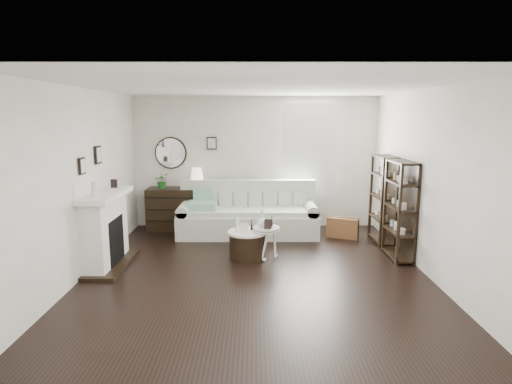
{
  "coord_description": "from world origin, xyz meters",
  "views": [
    {
      "loc": [
        -0.01,
        -6.09,
        2.3
      ],
      "look_at": [
        0.01,
        0.8,
        1.07
      ],
      "focal_mm": 30.0,
      "sensor_mm": 36.0,
      "label": 1
    }
  ],
  "objects_px": {
    "dresser": "(180,209)",
    "pedestal_table": "(266,230)",
    "sofa": "(248,217)",
    "drum_table": "(247,244)"
  },
  "relations": [
    {
      "from": "sofa",
      "to": "dresser",
      "type": "distance_m",
      "value": 1.46
    },
    {
      "from": "sofa",
      "to": "drum_table",
      "type": "relative_size",
      "value": 4.16
    },
    {
      "from": "dresser",
      "to": "pedestal_table",
      "type": "distance_m",
      "value": 2.53
    },
    {
      "from": "drum_table",
      "to": "pedestal_table",
      "type": "xyz_separation_m",
      "value": [
        0.31,
        -0.03,
        0.25
      ]
    },
    {
      "from": "sofa",
      "to": "dresser",
      "type": "xyz_separation_m",
      "value": [
        -1.41,
        0.39,
        0.08
      ]
    },
    {
      "from": "dresser",
      "to": "pedestal_table",
      "type": "relative_size",
      "value": 2.44
    },
    {
      "from": "drum_table",
      "to": "pedestal_table",
      "type": "distance_m",
      "value": 0.4
    },
    {
      "from": "drum_table",
      "to": "pedestal_table",
      "type": "bearing_deg",
      "value": -4.79
    },
    {
      "from": "sofa",
      "to": "drum_table",
      "type": "distance_m",
      "value": 1.43
    },
    {
      "from": "dresser",
      "to": "drum_table",
      "type": "height_order",
      "value": "dresser"
    }
  ]
}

